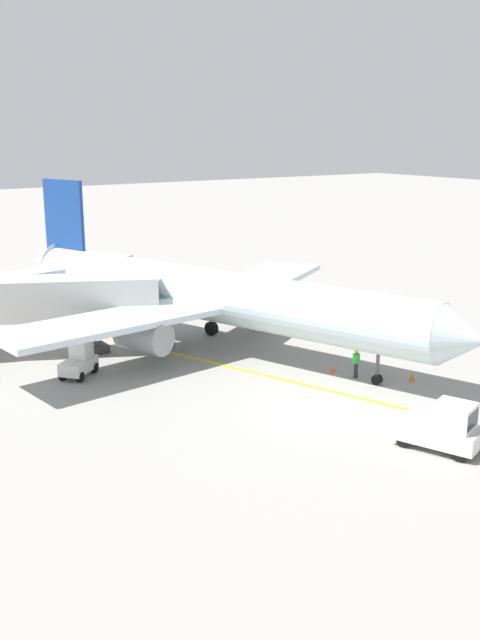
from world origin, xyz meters
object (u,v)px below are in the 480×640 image
airliner (207,295)px  safety_cone_nose_right (412,377)px  safety_cone_wingtip_left (273,325)px  baggage_tug_near_wing (79,360)px  jet_bridge (37,299)px  pushback_tug (444,428)px  belt_loader_forward_hold (340,327)px  ground_crew_marshaller (356,362)px  safety_cone_nose_left (332,368)px

airliner → safety_cone_nose_right: (6.00, -12.05, -3.20)m
safety_cone_wingtip_left → baggage_tug_near_wing: bearing=-172.2°
baggage_tug_near_wing → jet_bridge: bearing=96.3°
baggage_tug_near_wing → pushback_tug: bearing=-62.2°
belt_loader_forward_hold → pushback_tug: bearing=-116.7°
safety_cone_wingtip_left → ground_crew_marshaller: bearing=-101.7°
pushback_tug → baggage_tug_near_wing: 20.48m
baggage_tug_near_wing → safety_cone_nose_left: 14.49m
jet_bridge → safety_cone_nose_right: bearing=-46.1°
baggage_tug_near_wing → safety_cone_wingtip_left: size_ratio=6.08×
baggage_tug_near_wing → safety_cone_nose_left: bearing=-31.3°
safety_cone_nose_left → belt_loader_forward_hold: bearing=45.2°
pushback_tug → safety_cone_wingtip_left: (5.57, 20.19, -0.77)m
airliner → safety_cone_nose_left: bearing=-68.4°
airliner → belt_loader_forward_hold: bearing=-21.6°
ground_crew_marshaller → safety_cone_wingtip_left: bearing=78.3°
baggage_tug_near_wing → belt_loader_forward_hold: bearing=-7.9°
jet_bridge → safety_cone_wingtip_left: bearing=-10.9°
pushback_tug → baggage_tug_near_wing: size_ratio=1.51×
jet_bridge → baggage_tug_near_wing: 5.73m
safety_cone_nose_left → safety_cone_wingtip_left: same height
airliner → baggage_tug_near_wing: size_ratio=12.81×
pushback_tug → safety_cone_nose_right: bearing=51.8°
airliner → belt_loader_forward_hold: (8.40, -3.32, -2.64)m
pushback_tug → safety_cone_nose_left: (2.83, 10.62, -0.77)m
baggage_tug_near_wing → safety_cone_wingtip_left: (15.12, 2.06, -0.71)m
pushback_tug → belt_loader_forward_hold: bearing=63.3°
jet_bridge → ground_crew_marshaller: 19.57m
airliner → jet_bridge: 10.46m
safety_cone_nose_right → ground_crew_marshaller: bearing=135.4°
airliner → jet_bridge: bearing=156.6°
airliner → jet_bridge: size_ratio=2.69×
airliner → baggage_tug_near_wing: airliner is taller
airliner → safety_cone_nose_right: bearing=-63.5°
belt_loader_forward_hold → safety_cone_wingtip_left: (-2.32, 4.47, -0.56)m
pushback_tug → ground_crew_marshaller: size_ratio=2.38×
airliner → safety_cone_nose_left: (3.33, -8.42, -3.20)m
safety_cone_wingtip_left → jet_bridge: bearing=169.1°
airliner → ground_crew_marshaller: size_ratio=20.15×
pushback_tug → safety_cone_wingtip_left: size_ratio=9.19×
airliner → safety_cone_nose_right: size_ratio=77.85×
jet_bridge → safety_cone_nose_right: jet_bridge is taller
safety_cone_wingtip_left → safety_cone_nose_left: bearing=-106.0°
baggage_tug_near_wing → safety_cone_wingtip_left: 15.27m
airliner → pushback_tug: size_ratio=8.47×
jet_bridge → baggage_tug_near_wing: size_ratio=4.75×
safety_cone_nose_left → safety_cone_nose_right: 4.51m
airliner → pushback_tug: bearing=-88.5°
pushback_tug → jet_bridge: bearing=113.5°
pushback_tug → safety_cone_wingtip_left: bearing=74.6°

